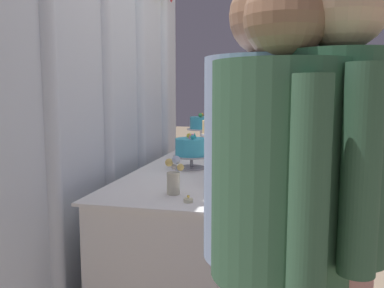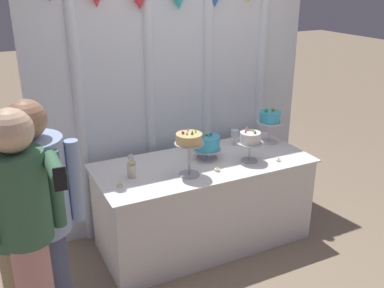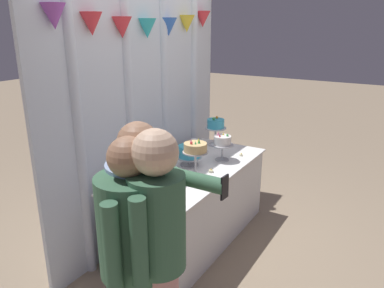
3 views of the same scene
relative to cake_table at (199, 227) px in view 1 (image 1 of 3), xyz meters
name	(u,v)px [view 1 (image 1 of 3)]	position (x,y,z in m)	size (l,w,h in m)	color
ground_plane	(213,284)	(0.00, -0.10, -0.39)	(24.00, 24.00, 0.00)	gray
draped_curtain	(122,82)	(0.01, 0.53, 0.97)	(2.63, 0.18, 2.55)	silver
cake_table	(199,227)	(0.00, 0.00, 0.00)	(1.84, 0.82, 0.78)	white
cake_display_leftmost	(220,132)	(-0.22, -0.17, 0.67)	(0.23, 0.23, 0.39)	#B2B2B7
cake_display_midleft	(192,149)	(0.06, 0.07, 0.52)	(0.25, 0.25, 0.24)	#B2B2B7
cake_display_midright	(229,136)	(0.36, -0.15, 0.58)	(0.23, 0.23, 0.31)	#B2B2B7
cake_display_rightmost	(202,126)	(0.77, 0.15, 0.62)	(0.24, 0.24, 0.34)	silver
wine_glass	(181,145)	(0.45, 0.24, 0.49)	(0.08, 0.08, 0.14)	silver
flower_vase	(174,177)	(-0.64, -0.01, 0.48)	(0.07, 0.10, 0.20)	beige
tealight_far_left	(188,200)	(-0.78, -0.12, 0.40)	(0.05, 0.05, 0.04)	beige
tealight_near_left	(230,170)	(0.01, -0.20, 0.40)	(0.05, 0.05, 0.04)	beige
tealight_near_right	(248,157)	(0.58, -0.26, 0.40)	(0.04, 0.04, 0.03)	beige
guest_man_dark_suit	(264,231)	(-1.40, -0.51, 0.49)	(0.53, 0.41, 1.62)	#4C5675
guest_man_pink_jacket	(333,233)	(-1.49, -0.69, 0.53)	(0.46, 0.34, 1.63)	#D6938E
guest_girl_blue_dress	(281,254)	(-1.53, -0.56, 0.47)	(0.52, 0.67, 1.59)	#9E8966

